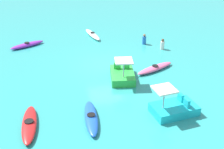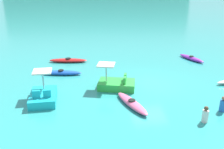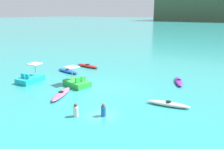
# 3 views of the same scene
# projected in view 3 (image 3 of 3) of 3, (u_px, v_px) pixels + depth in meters

# --- Properties ---
(ground_plane) EXTENTS (600.00, 600.00, 0.00)m
(ground_plane) POSITION_uv_depth(u_px,v_px,m) (102.00, 89.00, 19.05)
(ground_plane) COLOR teal
(kayak_purple) EXTENTS (1.71, 2.91, 0.37)m
(kayak_purple) POSITION_uv_depth(u_px,v_px,m) (179.00, 81.00, 20.65)
(kayak_purple) COLOR purple
(kayak_purple) RESTS_ON ground_plane
(kayak_white) EXTENTS (3.09, 1.04, 0.37)m
(kayak_white) POSITION_uv_depth(u_px,v_px,m) (168.00, 104.00, 15.53)
(kayak_white) COLOR white
(kayak_white) RESTS_ON ground_plane
(kayak_blue) EXTENTS (3.27, 1.09, 0.37)m
(kayak_blue) POSITION_uv_depth(u_px,v_px,m) (68.00, 71.00, 24.31)
(kayak_blue) COLOR blue
(kayak_blue) RESTS_ON ground_plane
(kayak_pink) EXTENTS (1.74, 3.15, 0.37)m
(kayak_pink) POSITION_uv_depth(u_px,v_px,m) (61.00, 94.00, 17.44)
(kayak_pink) COLOR pink
(kayak_pink) RESTS_ON ground_plane
(kayak_red) EXTENTS (3.40, 1.06, 0.37)m
(kayak_red) POSITION_uv_depth(u_px,v_px,m) (88.00, 66.00, 26.71)
(kayak_red) COLOR red
(kayak_red) RESTS_ON ground_plane
(pedal_boat_green) EXTENTS (2.67, 1.97, 1.68)m
(pedal_boat_green) POSITION_uv_depth(u_px,v_px,m) (77.00, 82.00, 19.80)
(pedal_boat_green) COLOR green
(pedal_boat_green) RESTS_ON ground_plane
(pedal_boat_cyan) EXTENTS (1.69, 2.55, 1.68)m
(pedal_boat_cyan) POSITION_uv_depth(u_px,v_px,m) (31.00, 78.00, 20.95)
(pedal_boat_cyan) COLOR #19B7C6
(pedal_boat_cyan) RESTS_ON ground_plane
(person_near_shore) EXTENTS (0.38, 0.38, 0.88)m
(person_near_shore) POSITION_uv_depth(u_px,v_px,m) (76.00, 111.00, 13.93)
(person_near_shore) COLOR silver
(person_near_shore) RESTS_ON ground_plane
(person_by_kayaks) EXTENTS (0.45, 0.45, 0.88)m
(person_by_kayaks) POSITION_uv_depth(u_px,v_px,m) (103.00, 110.00, 13.99)
(person_by_kayaks) COLOR blue
(person_by_kayaks) RESTS_ON ground_plane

